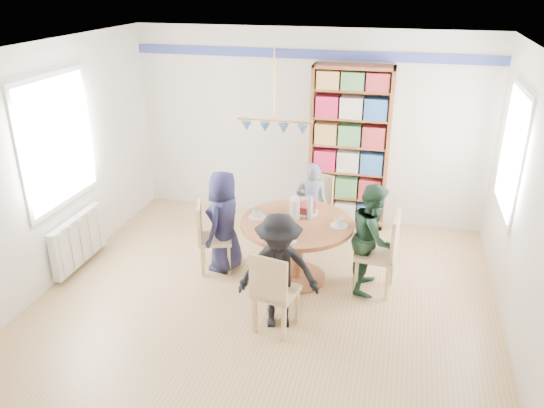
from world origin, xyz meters
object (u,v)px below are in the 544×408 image
(radiator, at_px, (78,240))
(chair_right, at_px, (384,250))
(chair_left, at_px, (209,234))
(person_right, at_px, (373,238))
(dining_table, at_px, (297,237))
(bookshelf, at_px, (349,150))
(person_far, at_px, (311,205))
(person_left, at_px, (224,221))
(chair_near, at_px, (273,290))
(chair_far, at_px, (314,206))
(person_near, at_px, (279,272))

(radiator, relative_size, chair_right, 1.05)
(chair_left, relative_size, person_right, 0.69)
(radiator, distance_m, person_right, 3.54)
(dining_table, relative_size, bookshelf, 0.58)
(person_far, relative_size, bookshelf, 0.51)
(chair_right, height_order, person_left, person_left)
(chair_near, distance_m, person_far, 1.94)
(chair_right, height_order, chair_near, chair_right)
(person_left, distance_m, person_far, 1.23)
(chair_far, xyz_separation_m, person_near, (-0.02, -1.91, 0.10))
(radiator, xyz_separation_m, dining_table, (2.65, 0.35, 0.21))
(radiator, distance_m, dining_table, 2.68)
(person_far, relative_size, person_near, 0.93)
(dining_table, distance_m, bookshelf, 1.82)
(person_near, distance_m, bookshelf, 2.68)
(chair_far, relative_size, person_near, 0.76)
(chair_right, relative_size, chair_near, 1.06)
(person_left, height_order, person_right, person_right)
(person_far, bearing_deg, person_right, 127.38)
(dining_table, bearing_deg, person_near, -89.72)
(radiator, height_order, person_left, person_left)
(person_right, height_order, bookshelf, bookshelf)
(radiator, bearing_deg, dining_table, 7.58)
(person_left, bearing_deg, chair_left, -53.62)
(person_far, bearing_deg, bookshelf, -122.32)
(chair_left, xyz_separation_m, person_near, (1.07, -0.88, 0.14))
(chair_near, bearing_deg, dining_table, 88.91)
(dining_table, height_order, person_left, person_left)
(person_near, bearing_deg, chair_near, -113.55)
(chair_near, height_order, person_right, person_right)
(chair_right, xyz_separation_m, person_right, (-0.13, 0.05, 0.11))
(chair_far, bearing_deg, bookshelf, 63.71)
(person_right, bearing_deg, radiator, 99.41)
(chair_right, relative_size, person_near, 0.77)
(radiator, bearing_deg, bookshelf, 34.00)
(chair_near, bearing_deg, chair_right, 45.89)
(dining_table, relative_size, chair_right, 1.36)
(chair_right, bearing_deg, chair_far, 133.81)
(person_right, distance_m, bookshelf, 1.79)
(chair_near, relative_size, person_left, 0.72)
(person_right, xyz_separation_m, person_far, (-0.85, 0.85, -0.06))
(person_near, bearing_deg, radiator, 154.83)
(chair_far, distance_m, person_left, 1.33)
(chair_right, height_order, person_right, person_right)
(chair_far, xyz_separation_m, person_right, (0.83, -0.95, 0.11))
(person_near, bearing_deg, chair_left, 127.57)
(dining_table, xyz_separation_m, chair_left, (-1.06, -0.05, -0.08))
(chair_far, height_order, person_right, person_right)
(radiator, relative_size, chair_far, 1.06)
(dining_table, bearing_deg, chair_far, 88.33)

